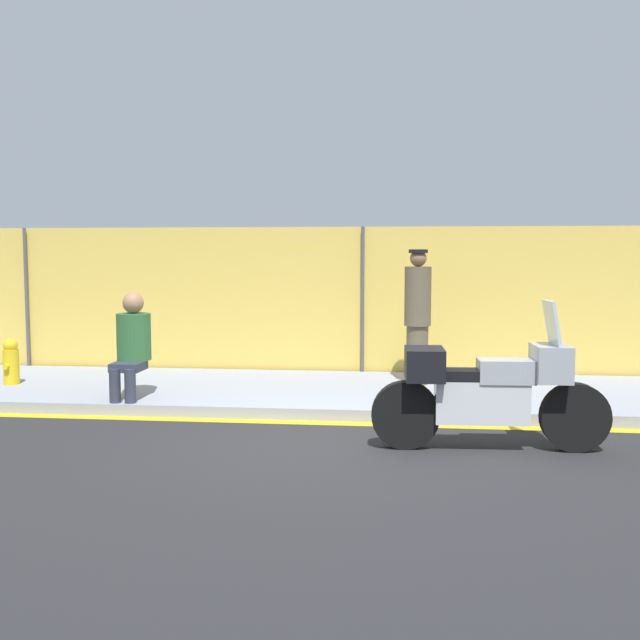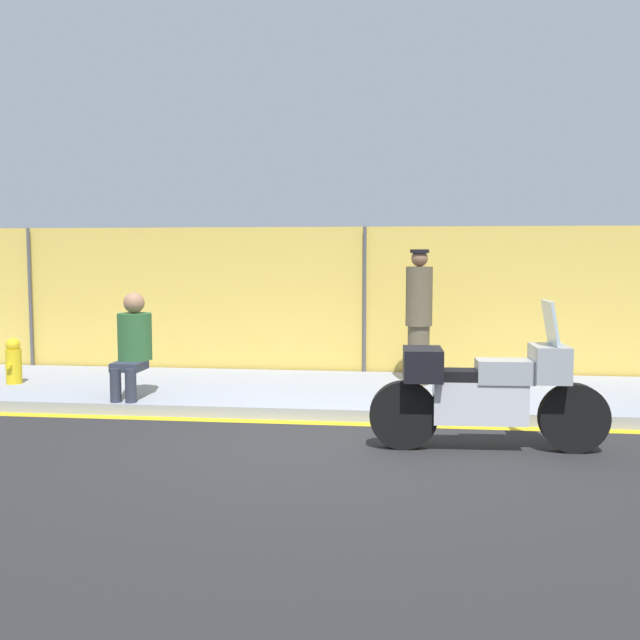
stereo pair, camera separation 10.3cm
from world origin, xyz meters
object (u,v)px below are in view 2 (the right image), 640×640
at_px(person_seated_on_curb, 133,340).
at_px(officer_standing, 419,315).
at_px(motorcycle, 486,391).
at_px(fire_hydrant, 14,361).

bearing_deg(person_seated_on_curb, officer_standing, 21.13).
bearing_deg(motorcycle, person_seated_on_curb, 157.53).
xyz_separation_m(motorcycle, person_seated_on_curb, (-4.02, 1.47, 0.25)).
distance_m(motorcycle, fire_hydrant, 6.32).
relative_size(motorcycle, officer_standing, 1.26).
bearing_deg(fire_hydrant, motorcycle, -19.97).
distance_m(officer_standing, fire_hydrant, 5.40).
relative_size(officer_standing, person_seated_on_curb, 1.41).
xyz_separation_m(officer_standing, person_seated_on_curb, (-3.40, -1.32, -0.23)).
bearing_deg(officer_standing, person_seated_on_curb, -158.87).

